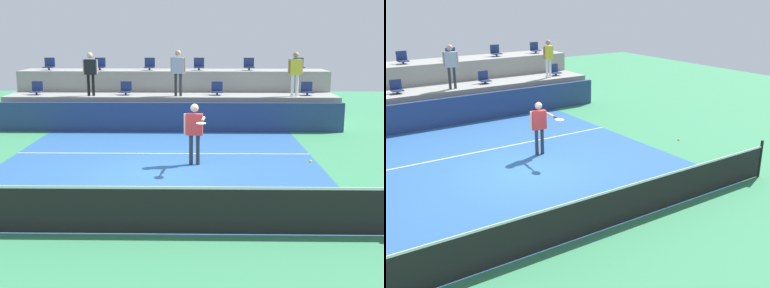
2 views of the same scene
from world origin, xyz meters
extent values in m
plane|color=#388456|center=(0.00, 0.00, 0.00)|extent=(40.00, 40.00, 0.00)
cube|color=#285693|center=(0.00, 1.00, 0.00)|extent=(9.00, 10.00, 0.01)
cube|color=white|center=(0.00, 2.40, 0.01)|extent=(9.00, 0.06, 0.00)
cube|color=black|center=(0.00, -4.00, 0.46)|extent=(10.40, 0.01, 0.87)
cube|color=white|center=(0.00, -4.00, 0.89)|extent=(10.40, 0.02, 0.05)
cube|color=navy|center=(0.00, 6.00, 0.55)|extent=(13.00, 0.16, 1.10)
cube|color=gray|center=(0.00, 7.30, 0.62)|extent=(13.00, 1.80, 1.25)
cube|color=gray|center=(0.00, 9.10, 1.05)|extent=(13.00, 1.80, 2.10)
cylinder|color=#2D2D33|center=(-5.36, 7.15, 1.30)|extent=(0.08, 0.08, 0.10)
cube|color=navy|center=(-5.36, 7.15, 1.37)|extent=(0.44, 0.40, 0.04)
cube|color=navy|center=(-5.36, 7.33, 1.58)|extent=(0.44, 0.04, 0.38)
cylinder|color=#2D2D33|center=(-1.81, 7.15, 1.30)|extent=(0.08, 0.08, 0.10)
cube|color=navy|center=(-1.81, 7.15, 1.37)|extent=(0.44, 0.40, 0.04)
cube|color=navy|center=(-1.81, 7.33, 1.58)|extent=(0.44, 0.04, 0.38)
cylinder|color=#2D2D33|center=(1.80, 7.15, 1.30)|extent=(0.08, 0.08, 0.10)
cube|color=navy|center=(1.80, 7.15, 1.37)|extent=(0.44, 0.40, 0.04)
cube|color=navy|center=(1.80, 7.33, 1.58)|extent=(0.44, 0.04, 0.38)
cylinder|color=#2D2D33|center=(5.34, 7.15, 1.30)|extent=(0.08, 0.08, 0.10)
cube|color=navy|center=(5.34, 7.15, 1.37)|extent=(0.44, 0.40, 0.04)
cube|color=navy|center=(5.34, 7.33, 1.58)|extent=(0.44, 0.04, 0.38)
cylinder|color=#2D2D33|center=(-5.35, 8.95, 2.15)|extent=(0.08, 0.08, 0.10)
cube|color=navy|center=(-5.35, 8.95, 2.22)|extent=(0.44, 0.40, 0.04)
cube|color=navy|center=(-5.35, 9.13, 2.43)|extent=(0.44, 0.04, 0.38)
cylinder|color=#2D2D33|center=(-3.16, 8.95, 2.15)|extent=(0.08, 0.08, 0.10)
cube|color=navy|center=(-3.16, 8.95, 2.22)|extent=(0.44, 0.40, 0.04)
cube|color=navy|center=(-3.16, 9.13, 2.43)|extent=(0.44, 0.04, 0.38)
cylinder|color=#2D2D33|center=(-1.03, 8.95, 2.15)|extent=(0.08, 0.08, 0.10)
cube|color=navy|center=(-1.03, 8.95, 2.22)|extent=(0.44, 0.40, 0.04)
cube|color=navy|center=(-1.03, 9.13, 2.43)|extent=(0.44, 0.04, 0.38)
cylinder|color=#2D2D33|center=(1.07, 8.95, 2.15)|extent=(0.08, 0.08, 0.10)
cube|color=navy|center=(1.07, 8.95, 2.22)|extent=(0.44, 0.40, 0.04)
cube|color=navy|center=(1.07, 9.13, 2.43)|extent=(0.44, 0.04, 0.38)
cylinder|color=#2D2D33|center=(3.20, 8.95, 2.15)|extent=(0.08, 0.08, 0.10)
cube|color=navy|center=(3.20, 8.95, 2.22)|extent=(0.44, 0.40, 0.04)
cube|color=navy|center=(3.20, 9.13, 2.43)|extent=(0.44, 0.04, 0.38)
cylinder|color=#2D2D33|center=(5.31, 8.95, 2.15)|extent=(0.08, 0.08, 0.10)
cube|color=navy|center=(5.31, 8.95, 2.22)|extent=(0.44, 0.40, 0.04)
cube|color=navy|center=(5.31, 9.13, 2.43)|extent=(0.44, 0.04, 0.38)
cylinder|color=#2D2D33|center=(0.89, 1.09, 0.42)|extent=(0.12, 0.12, 0.85)
cylinder|color=#2D2D33|center=(1.09, 1.08, 0.42)|extent=(0.12, 0.12, 0.85)
cube|color=red|center=(0.99, 1.09, 1.15)|extent=(0.47, 0.22, 0.60)
sphere|color=beige|center=(0.99, 1.09, 1.61)|extent=(0.25, 0.25, 0.23)
cylinder|color=beige|center=(0.73, 1.11, 1.17)|extent=(0.08, 0.08, 0.56)
cylinder|color=beige|center=(1.23, 0.79, 1.35)|extent=(0.12, 0.54, 0.07)
cylinder|color=black|center=(1.20, 0.43, 1.35)|extent=(0.06, 0.26, 0.04)
ellipsoid|color=silver|center=(1.17, 0.15, 1.35)|extent=(0.29, 0.34, 0.03)
cylinder|color=black|center=(-3.20, 6.85, 1.66)|extent=(0.11, 0.11, 0.82)
cylinder|color=black|center=(-3.01, 6.85, 1.66)|extent=(0.11, 0.11, 0.82)
cube|color=black|center=(-3.11, 6.85, 2.36)|extent=(0.45, 0.19, 0.58)
sphere|color=beige|center=(-3.11, 6.85, 2.81)|extent=(0.23, 0.23, 0.22)
cylinder|color=beige|center=(-3.37, 6.85, 2.38)|extent=(0.07, 0.07, 0.55)
cylinder|color=beige|center=(-2.85, 6.85, 2.38)|extent=(0.07, 0.07, 0.55)
cylinder|color=#2D2D33|center=(0.19, 6.87, 1.68)|extent=(0.13, 0.13, 0.87)
cylinder|color=#2D2D33|center=(0.38, 6.83, 1.68)|extent=(0.13, 0.13, 0.87)
cube|color=#B2B2B7|center=(0.28, 6.85, 2.42)|extent=(0.50, 0.29, 0.61)
sphere|color=tan|center=(0.28, 6.85, 2.89)|extent=(0.28, 0.28, 0.23)
cylinder|color=tan|center=(0.02, 6.91, 2.44)|extent=(0.08, 0.08, 0.58)
cylinder|color=tan|center=(0.54, 6.79, 2.44)|extent=(0.08, 0.08, 0.58)
cylinder|color=white|center=(4.68, 6.83, 1.66)|extent=(0.13, 0.13, 0.83)
cylinder|color=white|center=(4.87, 6.87, 1.66)|extent=(0.13, 0.13, 0.83)
cube|color=yellow|center=(4.78, 6.85, 2.37)|extent=(0.47, 0.25, 0.59)
sphere|color=#A87A5B|center=(4.78, 6.85, 2.82)|extent=(0.26, 0.26, 0.22)
cylinder|color=#A87A5B|center=(4.52, 6.81, 2.39)|extent=(0.08, 0.08, 0.55)
cylinder|color=#A87A5B|center=(5.03, 6.89, 2.39)|extent=(0.08, 0.08, 0.55)
sphere|color=#CCE033|center=(3.43, -2.55, 1.02)|extent=(0.07, 0.07, 0.07)
camera|label=1|loc=(1.17, -12.64, 3.58)|focal=47.12mm
camera|label=2|loc=(-5.77, -11.06, 4.98)|focal=42.77mm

